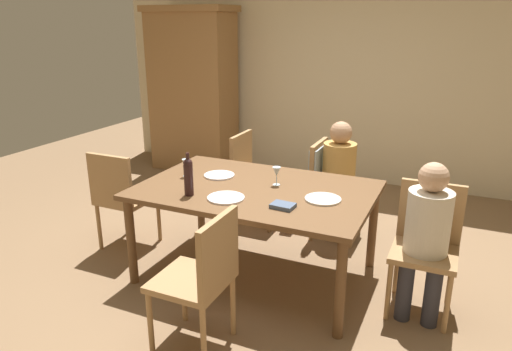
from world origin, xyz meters
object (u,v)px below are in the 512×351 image
(chair_near, at_px, (203,273))
(person_man_bearded, at_px, (427,230))
(person_woman_host, at_px, (341,172))
(wine_glass_near_left, at_px, (186,164))
(dining_table, at_px, (256,196))
(chair_left_end, at_px, (120,194))
(dinner_plate_guest_left, at_px, (226,198))
(dinner_plate_guest_right, at_px, (323,199))
(chair_right_end, at_px, (427,239))
(chair_far_right, at_px, (326,176))
(wine_glass_centre, at_px, (277,172))
(wine_bottle_tall_green, at_px, (188,176))
(armoire_cabinet, at_px, (193,90))
(dinner_plate_host, at_px, (219,175))
(chair_far_left, at_px, (251,172))
(handbag, at_px, (291,217))

(chair_near, height_order, person_man_bearded, person_man_bearded)
(person_woman_host, bearing_deg, wine_glass_near_left, -48.35)
(dining_table, relative_size, chair_near, 1.96)
(chair_left_end, bearing_deg, person_man_bearded, 1.37)
(dinner_plate_guest_left, distance_m, dinner_plate_guest_right, 0.71)
(chair_right_end, bearing_deg, dinner_plate_guest_right, 9.88)
(chair_far_right, height_order, person_man_bearded, person_man_bearded)
(wine_glass_centre, bearing_deg, wine_bottle_tall_green, -136.82)
(armoire_cabinet, bearing_deg, wine_bottle_tall_green, -59.12)
(armoire_cabinet, height_order, chair_right_end, armoire_cabinet)
(wine_glass_near_left, distance_m, dinner_plate_host, 0.29)
(wine_glass_centre, xyz_separation_m, dinner_plate_host, (-0.52, 0.01, -0.10))
(wine_glass_centre, bearing_deg, chair_far_right, 79.28)
(person_woman_host, distance_m, wine_glass_near_left, 1.46)
(dinner_plate_guest_right, bearing_deg, person_woman_host, 96.80)
(chair_far_right, bearing_deg, dinner_plate_host, -38.98)
(chair_far_right, relative_size, wine_glass_near_left, 6.17)
(chair_far_left, height_order, handbag, chair_far_left)
(dining_table, height_order, person_woman_host, person_woman_host)
(dining_table, relative_size, wine_glass_centre, 12.12)
(chair_far_right, height_order, wine_glass_centre, chair_far_right)
(handbag, bearing_deg, wine_glass_near_left, -121.59)
(chair_left_end, bearing_deg, chair_right_end, 3.89)
(wine_glass_centre, distance_m, dinner_plate_host, 0.53)
(dinner_plate_host, xyz_separation_m, dinner_plate_guest_left, (0.30, -0.44, 0.00))
(chair_far_right, distance_m, dinner_plate_guest_left, 1.35)
(armoire_cabinet, height_order, dining_table, armoire_cabinet)
(armoire_cabinet, height_order, dinner_plate_guest_right, armoire_cabinet)
(wine_glass_near_left, xyz_separation_m, dinner_plate_guest_right, (1.20, -0.06, -0.10))
(chair_right_end, distance_m, person_woman_host, 1.24)
(chair_far_right, distance_m, person_woman_host, 0.16)
(dinner_plate_host, xyz_separation_m, handbag, (0.34, 0.84, -0.65))
(armoire_cabinet, distance_m, dinner_plate_guest_left, 3.28)
(armoire_cabinet, relative_size, person_man_bearded, 1.95)
(person_man_bearded, xyz_separation_m, wine_glass_centre, (-1.16, 0.15, 0.21))
(wine_glass_centre, relative_size, dinner_plate_guest_right, 0.56)
(dinner_plate_host, xyz_separation_m, dinner_plate_guest_right, (0.95, -0.17, 0.00))
(dinner_plate_guest_right, bearing_deg, wine_glass_near_left, 177.28)
(person_man_bearded, distance_m, dinner_plate_guest_right, 0.74)
(person_man_bearded, height_order, dinner_plate_guest_right, person_man_bearded)
(dinner_plate_host, bearing_deg, wine_glass_centre, -0.97)
(chair_left_end, xyz_separation_m, dinner_plate_guest_left, (1.18, -0.22, 0.23))
(chair_right_end, height_order, wine_glass_near_left, chair_right_end)
(chair_far_right, height_order, dinner_plate_guest_left, chair_far_right)
(dining_table, height_order, chair_far_right, chair_far_right)
(wine_glass_near_left, bearing_deg, dinner_plate_guest_right, -2.72)
(dinner_plate_guest_right, bearing_deg, handbag, 120.96)
(dinner_plate_host, height_order, dinner_plate_guest_left, same)
(chair_left_end, bearing_deg, wine_bottle_tall_green, -16.58)
(chair_right_end, bearing_deg, wine_glass_near_left, 2.08)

